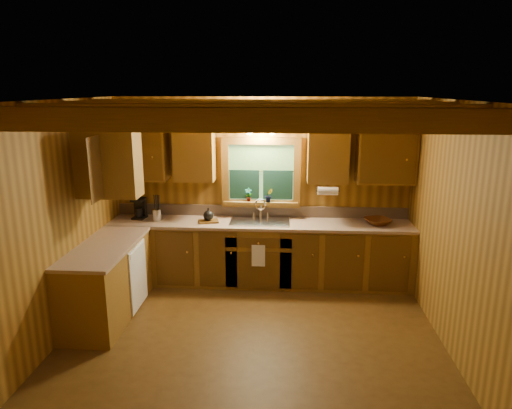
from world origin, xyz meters
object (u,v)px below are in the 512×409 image
Objects in this scene: sink at (260,225)px; wicker_basket at (378,222)px; coffee_maker at (140,208)px; cutting_board at (208,221)px.

wicker_basket is at bearing -0.87° from sink.
coffee_maker is at bearing 177.40° from sink.
sink is 1.62m from wicker_basket.
sink is 2.77× the size of coffee_maker.
wicker_basket is at bearing -13.82° from cutting_board.
sink is 3.04× the size of cutting_board.
coffee_maker is 0.86× the size of wicker_basket.
sink is 1.74m from coffee_maker.
wicker_basket reaches higher than cutting_board.
coffee_maker is at bearing 178.23° from wicker_basket.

